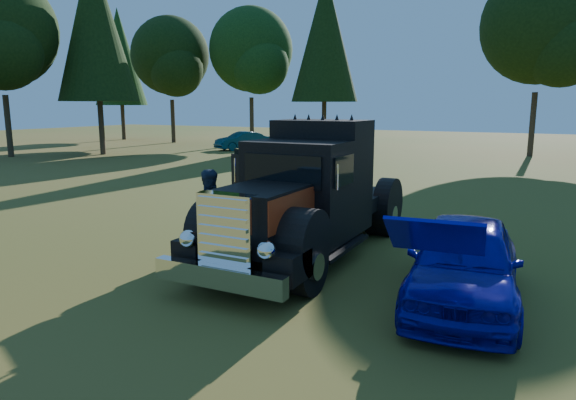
# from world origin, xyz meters

# --- Properties ---
(ground) EXTENTS (120.00, 120.00, 0.00)m
(ground) POSITION_xyz_m (0.00, 0.00, 0.00)
(ground) COLOR #314C16
(ground) RESTS_ON ground
(treeline) EXTENTS (72.10, 24.04, 13.84)m
(treeline) POSITION_xyz_m (-2.48, 27.26, 7.78)
(treeline) COLOR #2D2116
(treeline) RESTS_ON ground
(diamond_t_truck) EXTENTS (3.31, 7.16, 3.00)m
(diamond_t_truck) POSITION_xyz_m (0.63, 2.64, 1.28)
(diamond_t_truck) COLOR black
(diamond_t_truck) RESTS_ON ground
(hotrod_coupe) EXTENTS (2.17, 4.50, 1.89)m
(hotrod_coupe) POSITION_xyz_m (4.18, 1.39, 0.75)
(hotrod_coupe) COLOR #061D8F
(hotrod_coupe) RESTS_ON ground
(spectator_near) EXTENTS (0.54, 0.67, 1.57)m
(spectator_near) POSITION_xyz_m (-0.76, 2.86, 0.79)
(spectator_near) COLOR #1D2044
(spectator_near) RESTS_ON ground
(spectator_far) EXTENTS (1.04, 1.15, 1.94)m
(spectator_far) POSITION_xyz_m (-1.30, 1.86, 0.97)
(spectator_far) COLOR #20334C
(spectator_far) RESTS_ON ground
(distant_teal_car) EXTENTS (3.22, 4.26, 1.34)m
(distant_teal_car) POSITION_xyz_m (-15.54, 25.51, 0.67)
(distant_teal_car) COLOR #092E36
(distant_teal_car) RESTS_ON ground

